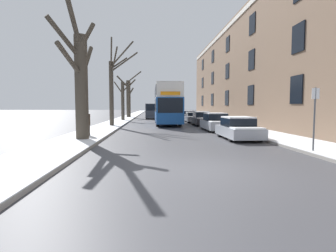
{
  "coord_description": "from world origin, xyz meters",
  "views": [
    {
      "loc": [
        -1.76,
        -7.91,
        1.96
      ],
      "look_at": [
        -0.25,
        16.02,
        0.2
      ],
      "focal_mm": 28.0,
      "sensor_mm": 36.0,
      "label": 1
    }
  ],
  "objects_px": {
    "parked_car_2": "(202,119)",
    "bare_tree_left_3": "(128,98)",
    "oncoming_van": "(152,111)",
    "street_sign_post": "(314,116)",
    "parked_car_4": "(187,116)",
    "double_decker_bus": "(167,102)",
    "parked_car_3": "(193,117)",
    "parked_car_0": "(238,129)",
    "pedestrian_left_sidewalk": "(87,123)",
    "bare_tree_left_0": "(80,80)",
    "bare_tree_left_1": "(113,87)",
    "parked_car_1": "(216,122)",
    "bare_tree_left_2": "(123,99)"
  },
  "relations": [
    {
      "from": "parked_car_0",
      "to": "parked_car_4",
      "type": "height_order",
      "value": "parked_car_4"
    },
    {
      "from": "bare_tree_left_3",
      "to": "parked_car_2",
      "type": "distance_m",
      "value": 22.09
    },
    {
      "from": "parked_car_2",
      "to": "bare_tree_left_3",
      "type": "bearing_deg",
      "value": 115.25
    },
    {
      "from": "bare_tree_left_0",
      "to": "oncoming_van",
      "type": "bearing_deg",
      "value": 81.88
    },
    {
      "from": "parked_car_1",
      "to": "bare_tree_left_2",
      "type": "bearing_deg",
      "value": 120.93
    },
    {
      "from": "parked_car_4",
      "to": "oncoming_van",
      "type": "bearing_deg",
      "value": 138.03
    },
    {
      "from": "bare_tree_left_0",
      "to": "double_decker_bus",
      "type": "bearing_deg",
      "value": 68.18
    },
    {
      "from": "bare_tree_left_1",
      "to": "oncoming_van",
      "type": "xyz_separation_m",
      "value": [
        3.79,
        17.41,
        -2.57
      ]
    },
    {
      "from": "double_decker_bus",
      "to": "oncoming_van",
      "type": "xyz_separation_m",
      "value": [
        -1.65,
        14.01,
        -1.12
      ]
    },
    {
      "from": "double_decker_bus",
      "to": "pedestrian_left_sidewalk",
      "type": "bearing_deg",
      "value": -114.93
    },
    {
      "from": "oncoming_van",
      "to": "pedestrian_left_sidewalk",
      "type": "distance_m",
      "value": 26.74
    },
    {
      "from": "bare_tree_left_1",
      "to": "bare_tree_left_3",
      "type": "bearing_deg",
      "value": 91.0
    },
    {
      "from": "bare_tree_left_0",
      "to": "double_decker_bus",
      "type": "distance_m",
      "value": 15.27
    },
    {
      "from": "double_decker_bus",
      "to": "parked_car_0",
      "type": "relative_size",
      "value": 2.54
    },
    {
      "from": "bare_tree_left_0",
      "to": "bare_tree_left_1",
      "type": "height_order",
      "value": "bare_tree_left_1"
    },
    {
      "from": "bare_tree_left_0",
      "to": "bare_tree_left_1",
      "type": "relative_size",
      "value": 0.91
    },
    {
      "from": "bare_tree_left_1",
      "to": "bare_tree_left_3",
      "type": "xyz_separation_m",
      "value": [
        -0.37,
        21.36,
        -0.32
      ]
    },
    {
      "from": "pedestrian_left_sidewalk",
      "to": "parked_car_3",
      "type": "bearing_deg",
      "value": -110.79
    },
    {
      "from": "oncoming_van",
      "to": "pedestrian_left_sidewalk",
      "type": "relative_size",
      "value": 2.9
    },
    {
      "from": "bare_tree_left_3",
      "to": "parked_car_2",
      "type": "xyz_separation_m",
      "value": [
        9.34,
        -19.81,
        -2.9
      ]
    },
    {
      "from": "parked_car_1",
      "to": "parked_car_2",
      "type": "xyz_separation_m",
      "value": [
        -0.0,
        6.04,
        0.0
      ]
    },
    {
      "from": "bare_tree_left_1",
      "to": "bare_tree_left_2",
      "type": "relative_size",
      "value": 1.21
    },
    {
      "from": "bare_tree_left_3",
      "to": "double_decker_bus",
      "type": "relative_size",
      "value": 0.71
    },
    {
      "from": "parked_car_2",
      "to": "parked_car_4",
      "type": "xyz_separation_m",
      "value": [
        -0.0,
        11.19,
        -0.03
      ]
    },
    {
      "from": "street_sign_post",
      "to": "parked_car_3",
      "type": "bearing_deg",
      "value": 93.51
    },
    {
      "from": "double_decker_bus",
      "to": "parked_car_1",
      "type": "distance_m",
      "value": 8.82
    },
    {
      "from": "bare_tree_left_0",
      "to": "parked_car_3",
      "type": "distance_m",
      "value": 20.37
    },
    {
      "from": "parked_car_2",
      "to": "parked_car_3",
      "type": "height_order",
      "value": "parked_car_2"
    },
    {
      "from": "bare_tree_left_0",
      "to": "bare_tree_left_3",
      "type": "bearing_deg",
      "value": 90.25
    },
    {
      "from": "double_decker_bus",
      "to": "parked_car_3",
      "type": "relative_size",
      "value": 2.4
    },
    {
      "from": "bare_tree_left_1",
      "to": "pedestrian_left_sidewalk",
      "type": "height_order",
      "value": "bare_tree_left_1"
    },
    {
      "from": "bare_tree_left_3",
      "to": "street_sign_post",
      "type": "relative_size",
      "value": 2.69
    },
    {
      "from": "parked_car_4",
      "to": "oncoming_van",
      "type": "relative_size",
      "value": 0.85
    },
    {
      "from": "pedestrian_left_sidewalk",
      "to": "street_sign_post",
      "type": "relative_size",
      "value": 0.63
    },
    {
      "from": "parked_car_3",
      "to": "pedestrian_left_sidewalk",
      "type": "relative_size",
      "value": 2.47
    },
    {
      "from": "bare_tree_left_3",
      "to": "parked_car_4",
      "type": "distance_m",
      "value": 13.04
    },
    {
      "from": "bare_tree_left_1",
      "to": "pedestrian_left_sidewalk",
      "type": "relative_size",
      "value": 4.77
    },
    {
      "from": "bare_tree_left_3",
      "to": "oncoming_van",
      "type": "distance_m",
      "value": 6.17
    },
    {
      "from": "bare_tree_left_3",
      "to": "double_decker_bus",
      "type": "height_order",
      "value": "bare_tree_left_3"
    },
    {
      "from": "double_decker_bus",
      "to": "parked_car_1",
      "type": "xyz_separation_m",
      "value": [
        3.54,
        -7.88,
        -1.77
      ]
    },
    {
      "from": "street_sign_post",
      "to": "parked_car_2",
      "type": "bearing_deg",
      "value": 94.67
    },
    {
      "from": "bare_tree_left_2",
      "to": "parked_car_4",
      "type": "xyz_separation_m",
      "value": [
        9.13,
        2.0,
        -2.39
      ]
    },
    {
      "from": "double_decker_bus",
      "to": "parked_car_3",
      "type": "distance_m",
      "value": 5.51
    },
    {
      "from": "bare_tree_left_1",
      "to": "parked_car_1",
      "type": "height_order",
      "value": "bare_tree_left_1"
    },
    {
      "from": "oncoming_van",
      "to": "street_sign_post",
      "type": "distance_m",
      "value": 33.46
    },
    {
      "from": "parked_car_4",
      "to": "bare_tree_left_0",
      "type": "bearing_deg",
      "value": -111.38
    },
    {
      "from": "parked_car_3",
      "to": "street_sign_post",
      "type": "distance_m",
      "value": 22.67
    },
    {
      "from": "bare_tree_left_1",
      "to": "parked_car_2",
      "type": "relative_size",
      "value": 2.03
    },
    {
      "from": "parked_car_3",
      "to": "bare_tree_left_1",
      "type": "bearing_deg",
      "value": -141.23
    },
    {
      "from": "parked_car_4",
      "to": "oncoming_van",
      "type": "height_order",
      "value": "oncoming_van"
    }
  ]
}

